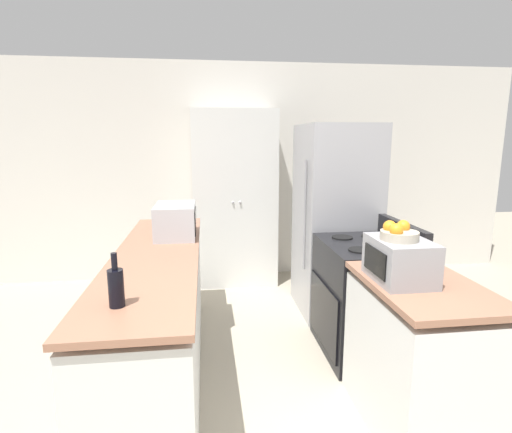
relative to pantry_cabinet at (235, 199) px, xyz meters
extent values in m
cube|color=silver|center=(0.09, 0.30, 0.28)|extent=(7.00, 0.06, 2.60)
cube|color=silver|center=(-0.70, -1.81, -0.60)|extent=(0.58, 2.46, 0.83)
cube|color=#9E6B51|center=(-0.70, -1.81, -0.13)|extent=(0.60, 2.51, 0.04)
cube|color=silver|center=(0.88, -2.62, -0.60)|extent=(0.58, 0.88, 0.83)
cube|color=#9E6B51|center=(0.88, -2.62, -0.13)|extent=(0.60, 0.90, 0.04)
cube|color=silver|center=(0.00, 0.00, 0.00)|extent=(0.96, 0.49, 2.03)
sphere|color=#B2B2B7|center=(-0.04, -0.26, 0.00)|extent=(0.03, 0.03, 0.03)
sphere|color=#B2B2B7|center=(0.04, -0.26, 0.00)|extent=(0.03, 0.03, 0.03)
cube|color=black|center=(0.90, -1.75, -0.56)|extent=(0.64, 0.80, 0.91)
cube|color=black|center=(0.57, -1.75, -0.68)|extent=(0.02, 0.70, 0.50)
cube|color=black|center=(1.19, -1.75, -0.03)|extent=(0.06, 0.76, 0.16)
cylinder|color=black|center=(0.77, -1.94, -0.10)|extent=(0.17, 0.17, 0.01)
cylinder|color=black|center=(0.77, -1.55, -0.10)|extent=(0.17, 0.17, 0.01)
cylinder|color=black|center=(1.02, -1.94, -0.10)|extent=(0.17, 0.17, 0.01)
cylinder|color=black|center=(1.02, -1.55, -0.10)|extent=(0.17, 0.17, 0.01)
cube|color=#A3A3A8|center=(0.92, -0.91, -0.09)|extent=(0.69, 0.80, 1.85)
cylinder|color=gray|center=(0.56, -1.13, 0.00)|extent=(0.02, 0.02, 1.02)
cube|color=#B2B2B7|center=(-0.59, -1.32, 0.02)|extent=(0.32, 0.49, 0.27)
cube|color=black|center=(-0.43, -1.36, 0.02)|extent=(0.01, 0.30, 0.20)
cylinder|color=black|center=(-0.78, -2.72, -0.02)|extent=(0.08, 0.08, 0.19)
cylinder|color=black|center=(-0.78, -2.72, 0.12)|extent=(0.03, 0.03, 0.08)
cube|color=#939399|center=(0.75, -2.56, 0.01)|extent=(0.29, 0.39, 0.24)
cube|color=black|center=(0.60, -2.56, 0.01)|extent=(0.01, 0.28, 0.15)
cylinder|color=#B2A893|center=(0.73, -2.57, 0.16)|extent=(0.21, 0.21, 0.05)
sphere|color=orange|center=(0.78, -2.53, 0.20)|extent=(0.07, 0.07, 0.07)
sphere|color=orange|center=(0.69, -2.53, 0.20)|extent=(0.07, 0.07, 0.07)
sphere|color=orange|center=(0.69, -2.61, 0.20)|extent=(0.07, 0.07, 0.07)
camera|label=1|loc=(-0.34, -4.62, 0.70)|focal=28.00mm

